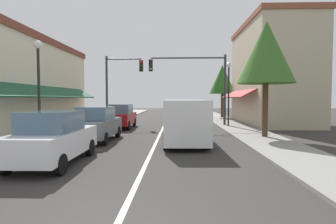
{
  "coord_description": "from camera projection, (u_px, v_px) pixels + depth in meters",
  "views": [
    {
      "loc": [
        1.03,
        -3.91,
        2.19
      ],
      "look_at": [
        0.4,
        15.64,
        1.22
      ],
      "focal_mm": 29.19,
      "sensor_mm": 36.0,
      "label": 1
    }
  ],
  "objects": [
    {
      "name": "tree_right_near",
      "position": [
        266.0,
        53.0,
        14.67
      ],
      "size": [
        3.05,
        3.05,
        6.36
      ],
      "color": "#4C331E",
      "rests_on": "ground"
    },
    {
      "name": "street_lamp_left_near",
      "position": [
        39.0,
        75.0,
        12.23
      ],
      "size": [
        0.36,
        0.36,
        4.78
      ],
      "color": "black",
      "rests_on": "ground"
    },
    {
      "name": "traffic_signal_mast_arm",
      "position": [
        198.0,
        77.0,
        21.35
      ],
      "size": [
        6.05,
        0.5,
        5.62
      ],
      "color": "#333333",
      "rests_on": "ground"
    },
    {
      "name": "parked_car_third_left",
      "position": [
        121.0,
        116.0,
        20.13
      ],
      "size": [
        1.8,
        4.11,
        1.77
      ],
      "rotation": [
        0.0,
        0.0,
        0.0
      ],
      "color": "maroon",
      "rests_on": "ground"
    },
    {
      "name": "storefront_right_block",
      "position": [
        271.0,
        74.0,
        23.5
      ],
      "size": [
        6.03,
        10.2,
        8.61
      ],
      "color": "#BCAD8E",
      "rests_on": "ground"
    },
    {
      "name": "lane_center_stripe",
      "position": [
        164.0,
        126.0,
        22.01
      ],
      "size": [
        0.14,
        52.0,
        0.01
      ],
      "primitive_type": "cube",
      "color": "silver",
      "rests_on": "ground"
    },
    {
      "name": "ground_plane",
      "position": [
        164.0,
        126.0,
        22.01
      ],
      "size": [
        80.0,
        80.0,
        0.0
      ],
      "primitive_type": "plane",
      "color": "#33302D"
    },
    {
      "name": "van_in_lane",
      "position": [
        185.0,
        120.0,
        13.24
      ],
      "size": [
        2.11,
        5.23,
        2.12
      ],
      "rotation": [
        0.0,
        0.0,
        0.03
      ],
      "color": "silver",
      "rests_on": "ground"
    },
    {
      "name": "street_lamp_right_mid",
      "position": [
        229.0,
        84.0,
        20.5
      ],
      "size": [
        0.36,
        0.36,
        4.88
      ],
      "color": "black",
      "rests_on": "ground"
    },
    {
      "name": "parked_car_nearest_left",
      "position": [
        53.0,
        138.0,
        9.09
      ],
      "size": [
        1.8,
        4.11,
        1.77
      ],
      "rotation": [
        0.0,
        0.0,
        0.01
      ],
      "color": "silver",
      "rests_on": "ground"
    },
    {
      "name": "sidewalk_left",
      "position": [
        97.0,
        125.0,
        22.19
      ],
      "size": [
        2.6,
        56.0,
        0.12
      ],
      "primitive_type": "cube",
      "color": "gray",
      "rests_on": "ground"
    },
    {
      "name": "tree_right_far",
      "position": [
        222.0,
        79.0,
        30.16
      ],
      "size": [
        2.88,
        2.88,
        5.9
      ],
      "color": "#4C331E",
      "rests_on": "ground"
    },
    {
      "name": "sidewalk_right",
      "position": [
        233.0,
        125.0,
        21.83
      ],
      "size": [
        2.6,
        56.0,
        0.12
      ],
      "primitive_type": "cube",
      "color": "gray",
      "rests_on": "ground"
    },
    {
      "name": "traffic_signal_left_corner",
      "position": [
        119.0,
        80.0,
        22.54
      ],
      "size": [
        3.15,
        0.5,
        5.7
      ],
      "color": "#333333",
      "rests_on": "ground"
    },
    {
      "name": "parked_car_second_left",
      "position": [
        96.0,
        124.0,
        14.0
      ],
      "size": [
        1.81,
        4.11,
        1.77
      ],
      "rotation": [
        0.0,
        0.0,
        -0.01
      ],
      "color": "#4C5156",
      "rests_on": "ground"
    }
  ]
}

